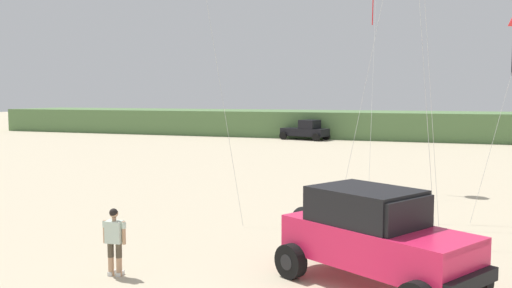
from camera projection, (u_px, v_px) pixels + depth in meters
The scene contains 4 objects.
dune_ridge at pixel (382, 125), 57.59m from camera, with size 90.00×9.57×2.69m, color #567A47.
jeep at pixel (375, 236), 12.56m from camera, with size 4.98×4.20×2.26m.
person_watching at pixel (114, 238), 13.39m from camera, with size 0.62×0.33×1.67m.
distant_pickup at pixel (306, 130), 54.55m from camera, with size 4.93×3.41×1.98m.
Camera 1 is at (3.78, -8.41, 4.39)m, focal length 38.79 mm.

